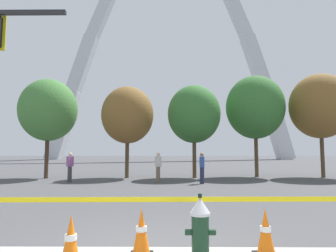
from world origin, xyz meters
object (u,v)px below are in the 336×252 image
at_px(fire_hydrant, 200,229).
at_px(traffic_cone_by_hydrant, 141,232).
at_px(pedestrian_walking_right, 70,167).
at_px(monument_arch, 169,55).
at_px(traffic_cone_mid_sidewalk, 71,241).
at_px(pedestrian_standing_center, 158,167).
at_px(pedestrian_walking_left, 202,168).
at_px(traffic_cone_curb_edge, 266,233).

bearing_deg(fire_hydrant, traffic_cone_by_hydrant, 166.79).
height_order(fire_hydrant, traffic_cone_by_hydrant, fire_hydrant).
height_order(traffic_cone_by_hydrant, pedestrian_walking_right, pedestrian_walking_right).
relative_size(traffic_cone_by_hydrant, monument_arch, 0.01).
relative_size(traffic_cone_mid_sidewalk, pedestrian_standing_center, 0.46).
height_order(fire_hydrant, pedestrian_standing_center, pedestrian_standing_center).
xyz_separation_m(traffic_cone_by_hydrant, pedestrian_walking_left, (2.07, 10.34, 0.46)).
relative_size(fire_hydrant, monument_arch, 0.02).
bearing_deg(pedestrian_walking_right, traffic_cone_by_hydrant, -65.73).
relative_size(pedestrian_walking_left, pedestrian_standing_center, 1.00).
relative_size(fire_hydrant, pedestrian_standing_center, 0.62).
distance_m(traffic_cone_curb_edge, pedestrian_walking_left, 10.34).
bearing_deg(traffic_cone_by_hydrant, pedestrian_walking_left, 78.66).
distance_m(fire_hydrant, pedestrian_walking_left, 10.62).
xyz_separation_m(fire_hydrant, pedestrian_walking_left, (1.17, 10.55, 0.35)).
bearing_deg(pedestrian_walking_right, fire_hydrant, -62.42).
relative_size(traffic_cone_by_hydrant, traffic_cone_curb_edge, 1.00).
distance_m(traffic_cone_by_hydrant, pedestrian_walking_left, 10.55).
bearing_deg(pedestrian_walking_left, traffic_cone_mid_sidewalk, -105.66).
bearing_deg(pedestrian_walking_right, traffic_cone_mid_sidewalk, -70.71).
relative_size(traffic_cone_curb_edge, monument_arch, 0.01).
height_order(monument_arch, pedestrian_walking_left, monument_arch).
height_order(traffic_cone_mid_sidewalk, monument_arch, monument_arch).
xyz_separation_m(fire_hydrant, traffic_cone_curb_edge, (1.05, 0.22, -0.11)).
bearing_deg(traffic_cone_mid_sidewalk, pedestrian_walking_right, 109.29).
distance_m(pedestrian_walking_left, pedestrian_standing_center, 2.37).
distance_m(fire_hydrant, traffic_cone_mid_sidewalk, 1.88).
height_order(pedestrian_walking_left, pedestrian_standing_center, same).
distance_m(traffic_cone_by_hydrant, pedestrian_walking_right, 12.16).
xyz_separation_m(traffic_cone_mid_sidewalk, pedestrian_walking_left, (3.03, 10.80, 0.46)).
bearing_deg(pedestrian_walking_left, traffic_cone_by_hydrant, -101.34).
bearing_deg(pedestrian_standing_center, pedestrian_walking_right, 178.86).
distance_m(traffic_cone_by_hydrant, pedestrian_standing_center, 11.00).
relative_size(fire_hydrant, traffic_cone_curb_edge, 1.36).
bearing_deg(traffic_cone_curb_edge, monument_arch, 91.73).
bearing_deg(pedestrian_walking_right, pedestrian_standing_center, -1.14).
bearing_deg(fire_hydrant, traffic_cone_curb_edge, 12.04).
distance_m(pedestrian_walking_left, pedestrian_walking_right, 7.11).
height_order(traffic_cone_curb_edge, pedestrian_standing_center, pedestrian_standing_center).
bearing_deg(monument_arch, pedestrian_walking_right, -96.03).
relative_size(traffic_cone_mid_sidewalk, pedestrian_walking_right, 0.46).
bearing_deg(fire_hydrant, pedestrian_walking_right, 117.58).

